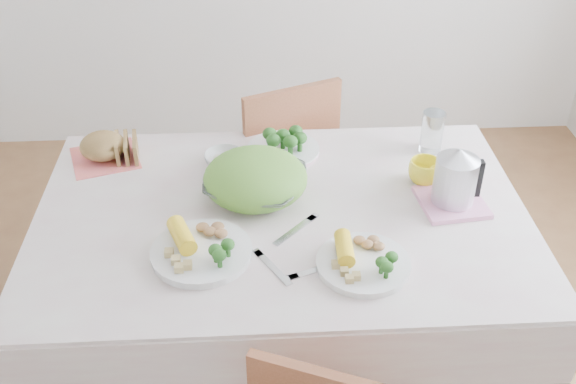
{
  "coord_description": "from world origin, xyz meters",
  "views": [
    {
      "loc": [
        -0.08,
        -1.65,
        1.98
      ],
      "look_at": [
        0.02,
        0.02,
        0.82
      ],
      "focal_mm": 42.0,
      "sensor_mm": 36.0,
      "label": 1
    }
  ],
  "objects": [
    {
      "name": "fruit_bowl",
      "position": [
        -0.18,
        0.28,
        0.78
      ],
      "size": [
        0.14,
        0.14,
        0.04
      ],
      "primitive_type": "imported",
      "rotation": [
        0.0,
        0.0,
        -0.08
      ],
      "color": "white",
      "rests_on": "tablecloth"
    },
    {
      "name": "salad_bowl",
      "position": [
        -0.08,
        0.09,
        0.8
      ],
      "size": [
        0.39,
        0.39,
        0.07
      ],
      "primitive_type": "imported",
      "rotation": [
        0.0,
        0.0,
        -0.33
      ],
      "color": "white",
      "rests_on": "tablecloth"
    },
    {
      "name": "pink_tray",
      "position": [
        0.53,
        0.01,
        0.77
      ],
      "size": [
        0.21,
        0.21,
        0.02
      ],
      "primitive_type": "cube",
      "rotation": [
        0.0,
        0.0,
        0.12
      ],
      "color": "pink",
      "rests_on": "tablecloth"
    },
    {
      "name": "yellow_mug",
      "position": [
        0.47,
        0.13,
        0.8
      ],
      "size": [
        0.11,
        0.11,
        0.08
      ],
      "primitive_type": "imported",
      "rotation": [
        0.0,
        0.0,
        0.0
      ],
      "color": "yellow",
      "rests_on": "tablecloth"
    },
    {
      "name": "fork_right",
      "position": [
        0.03,
        -0.1,
        0.76
      ],
      "size": [
        0.14,
        0.15,
        0.0
      ],
      "primitive_type": "cube",
      "rotation": [
        0.0,
        0.0,
        -0.76
      ],
      "color": "silver",
      "rests_on": "tablecloth"
    },
    {
      "name": "dining_table",
      "position": [
        0.0,
        0.0,
        0.38
      ],
      "size": [
        1.4,
        0.9,
        0.75
      ],
      "primitive_type": "cube",
      "color": "brown",
      "rests_on": "floor"
    },
    {
      "name": "electric_kettle",
      "position": [
        0.53,
        0.01,
        0.88
      ],
      "size": [
        0.16,
        0.16,
        0.18
      ],
      "primitive_type": "cylinder",
      "rotation": [
        0.0,
        0.0,
        -0.32
      ],
      "color": "#B2B5BA",
      "rests_on": "pink_tray"
    },
    {
      "name": "dinner_plate_right",
      "position": [
        0.21,
        -0.27,
        0.77
      ],
      "size": [
        0.34,
        0.34,
        0.02
      ],
      "primitive_type": "cylinder",
      "rotation": [
        0.0,
        0.0,
        -0.36
      ],
      "color": "white",
      "rests_on": "tablecloth"
    },
    {
      "name": "tablecloth",
      "position": [
        0.0,
        0.0,
        0.76
      ],
      "size": [
        1.5,
        1.0,
        0.01
      ],
      "primitive_type": "cube",
      "color": "beige",
      "rests_on": "dining_table"
    },
    {
      "name": "chair_far",
      "position": [
        -0.0,
        0.72,
        0.47
      ],
      "size": [
        0.54,
        0.54,
        0.91
      ],
      "primitive_type": "cube",
      "rotation": [
        0.0,
        0.0,
        3.54
      ],
      "color": "brown",
      "rests_on": "floor"
    },
    {
      "name": "dinner_plate_left",
      "position": [
        -0.23,
        -0.2,
        0.77
      ],
      "size": [
        0.29,
        0.29,
        0.02
      ],
      "primitive_type": "cylinder",
      "rotation": [
        0.0,
        0.0,
        0.02
      ],
      "color": "white",
      "rests_on": "tablecloth"
    },
    {
      "name": "broccoli_plate",
      "position": [
        0.02,
        0.34,
        0.77
      ],
      "size": [
        0.3,
        0.3,
        0.02
      ],
      "primitive_type": "cylinder",
      "rotation": [
        0.0,
        0.0,
        -0.2
      ],
      "color": "beige",
      "rests_on": "tablecloth"
    },
    {
      "name": "floor",
      "position": [
        0.0,
        0.0,
        0.0
      ],
      "size": [
        3.6,
        3.6,
        0.0
      ],
      "primitive_type": "plane",
      "color": "brown",
      "rests_on": "ground"
    },
    {
      "name": "napkin",
      "position": [
        -0.59,
        0.34,
        0.76
      ],
      "size": [
        0.27,
        0.27,
        0.0
      ],
      "primitive_type": "cube",
      "rotation": [
        0.0,
        0.0,
        0.3
      ],
      "color": "#E0615B",
      "rests_on": "tablecloth"
    },
    {
      "name": "fork_left",
      "position": [
        -0.04,
        -0.26,
        0.76
      ],
      "size": [
        0.1,
        0.15,
        0.0
      ],
      "primitive_type": "cube",
      "rotation": [
        0.0,
        0.0,
        0.53
      ],
      "color": "silver",
      "rests_on": "tablecloth"
    },
    {
      "name": "glass_tumbler",
      "position": [
        0.53,
        0.33,
        0.83
      ],
      "size": [
        0.08,
        0.08,
        0.15
      ],
      "primitive_type": "cylinder",
      "rotation": [
        0.0,
        0.0,
        -0.01
      ],
      "color": "white",
      "rests_on": "tablecloth"
    },
    {
      "name": "bread_loaf",
      "position": [
        -0.59,
        0.34,
        0.82
      ],
      "size": [
        0.16,
        0.15,
        0.09
      ],
      "primitive_type": "ellipsoid",
      "rotation": [
        0.0,
        0.0,
        -0.06
      ],
      "color": "brown",
      "rests_on": "napkin"
    },
    {
      "name": "knife",
      "position": [
        0.08,
        -0.27,
        0.76
      ],
      "size": [
        0.17,
        0.08,
        0.0
      ],
      "primitive_type": "cube",
      "rotation": [
        0.0,
        0.0,
        1.93
      ],
      "color": "silver",
      "rests_on": "tablecloth"
    }
  ]
}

